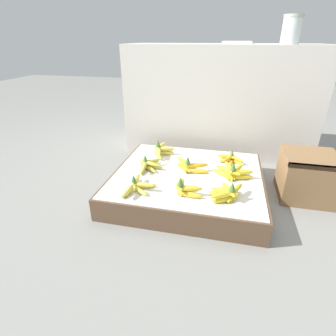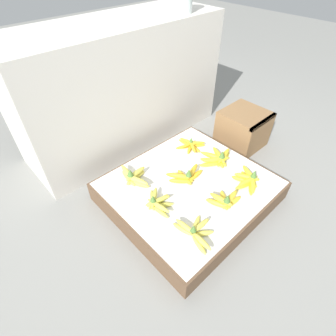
{
  "view_description": "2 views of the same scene",
  "coord_description": "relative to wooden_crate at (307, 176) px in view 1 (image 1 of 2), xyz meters",
  "views": [
    {
      "loc": [
        0.2,
        -1.43,
        0.89
      ],
      "look_at": [
        -0.14,
        0.04,
        0.14
      ],
      "focal_mm": 28.0,
      "sensor_mm": 36.0,
      "label": 1
    },
    {
      "loc": [
        -0.84,
        -0.71,
        1.25
      ],
      "look_at": [
        -0.09,
        0.09,
        0.25
      ],
      "focal_mm": 28.0,
      "sensor_mm": 36.0,
      "label": 2
    }
  ],
  "objects": [
    {
      "name": "ground_plane",
      "position": [
        -0.71,
        -0.12,
        -0.14
      ],
      "size": [
        10.0,
        10.0,
        0.0
      ],
      "primitive_type": "plane",
      "color": "gray"
    },
    {
      "name": "display_platform",
      "position": [
        -0.71,
        -0.12,
        -0.07
      ],
      "size": [
        0.91,
        0.83,
        0.14
      ],
      "color": "brown",
      "rests_on": "ground_plane"
    },
    {
      "name": "back_vendor_table",
      "position": [
        -0.59,
        0.69,
        0.29
      ],
      "size": [
        1.49,
        0.53,
        0.85
      ],
      "color": "beige",
      "rests_on": "ground_plane"
    },
    {
      "name": "wooden_crate",
      "position": [
        0.0,
        0.0,
        0.0
      ],
      "size": [
        0.31,
        0.31,
        0.28
      ],
      "color": "olive",
      "rests_on": "ground_plane"
    },
    {
      "name": "banana_bunch_front_left",
      "position": [
        -0.95,
        -0.39,
        0.03
      ],
      "size": [
        0.16,
        0.24,
        0.09
      ],
      "color": "#DBCC4C",
      "rests_on": "display_platform"
    },
    {
      "name": "banana_bunch_front_midleft",
      "position": [
        -0.69,
        -0.37,
        0.03
      ],
      "size": [
        0.17,
        0.15,
        0.11
      ],
      "color": "gold",
      "rests_on": "display_platform"
    },
    {
      "name": "banana_bunch_front_midright",
      "position": [
        -0.47,
        -0.36,
        0.03
      ],
      "size": [
        0.18,
        0.2,
        0.11
      ],
      "color": "yellow",
      "rests_on": "display_platform"
    },
    {
      "name": "banana_bunch_middle_left",
      "position": [
        -0.97,
        -0.12,
        0.03
      ],
      "size": [
        0.16,
        0.22,
        0.09
      ],
      "color": "gold",
      "rests_on": "display_platform"
    },
    {
      "name": "banana_bunch_middle_midleft",
      "position": [
        -0.71,
        -0.09,
        0.03
      ],
      "size": [
        0.22,
        0.16,
        0.11
      ],
      "color": "gold",
      "rests_on": "display_platform"
    },
    {
      "name": "banana_bunch_middle_midright",
      "position": [
        -0.45,
        -0.11,
        0.03
      ],
      "size": [
        0.25,
        0.19,
        0.11
      ],
      "color": "yellow",
      "rests_on": "display_platform"
    },
    {
      "name": "banana_bunch_back_left",
      "position": [
        -0.95,
        0.12,
        0.03
      ],
      "size": [
        0.16,
        0.24,
        0.11
      ],
      "color": "#DBCC4C",
      "rests_on": "display_platform"
    },
    {
      "name": "banana_bunch_back_midright",
      "position": [
        -0.46,
        0.11,
        0.02
      ],
      "size": [
        0.19,
        0.21,
        0.08
      ],
      "color": "gold",
      "rests_on": "display_platform"
    },
    {
      "name": "glass_jar",
      "position": [
        -0.15,
        0.53,
        0.8
      ],
      "size": [
        0.13,
        0.13,
        0.18
      ],
      "color": "silver",
      "rests_on": "back_vendor_table"
    },
    {
      "name": "foam_tray_white",
      "position": [
        -0.49,
        0.76,
        0.72
      ],
      "size": [
        0.22,
        0.2,
        0.02
      ],
      "color": "white",
      "rests_on": "back_vendor_table"
    }
  ]
}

